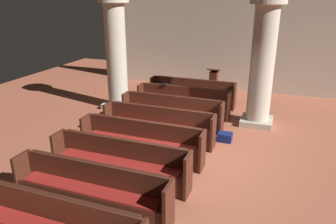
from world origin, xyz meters
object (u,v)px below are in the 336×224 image
object	(u,v)px
pew_row_3	(158,124)
hymn_book	(165,84)
pillar_far_side	(116,51)
pew_row_5	(119,161)
pew_row_2	(172,111)
pillar_aisle_side	(263,60)
pew_row_0	(192,92)
kneeler_box_navy	(225,137)
pew_row_4	(141,140)
pew_row_1	(183,100)
pew_row_6	(91,188)
lectern	(213,85)

from	to	relation	value
pew_row_3	hymn_book	bearing A→B (deg)	106.33
pillar_far_side	pew_row_5	bearing A→B (deg)	-61.15
pew_row_2	pillar_aisle_side	world-z (taller)	pillar_aisle_side
pew_row_0	pew_row_2	size ratio (longest dim) A/B	1.00
hymn_book	kneeler_box_navy	world-z (taller)	hymn_book
hymn_book	kneeler_box_navy	size ratio (longest dim) A/B	0.61
pew_row_0	pew_row_5	size ratio (longest dim) A/B	1.00
pillar_aisle_side	kneeler_box_navy	xyz separation A→B (m)	(-0.65, -1.49, -1.80)
pew_row_0	pew_row_4	bearing A→B (deg)	-90.00
pew_row_5	kneeler_box_navy	world-z (taller)	pew_row_5
pew_row_3	kneeler_box_navy	xyz separation A→B (m)	(1.65, 0.56, -0.35)
pew_row_1	pew_row_6	world-z (taller)	same
pillar_aisle_side	hymn_book	world-z (taller)	pillar_aisle_side
pew_row_4	lectern	size ratio (longest dim) A/B	2.74
pew_row_5	pew_row_6	world-z (taller)	same
pew_row_2	pew_row_5	distance (m)	3.14
pew_row_0	pillar_far_side	xyz separation A→B (m)	(-2.25, -1.14, 1.45)
pew_row_4	hymn_book	world-z (taller)	hymn_book
kneeler_box_navy	pillar_aisle_side	bearing A→B (deg)	66.50
pew_row_2	pew_row_0	bearing A→B (deg)	90.00
pillar_aisle_side	lectern	xyz separation A→B (m)	(-1.83, 2.24, -1.46)
pillar_aisle_side	kneeler_box_navy	size ratio (longest dim) A/B	10.34
pew_row_4	pillar_aisle_side	size ratio (longest dim) A/B	0.81
pew_row_2	pillar_far_side	size ratio (longest dim) A/B	0.81
kneeler_box_navy	hymn_book	bearing A→B (deg)	143.36
pew_row_0	lectern	world-z (taller)	lectern
pew_row_0	pew_row_6	distance (m)	6.28
pew_row_6	kneeler_box_navy	bearing A→B (deg)	65.89
pew_row_3	kneeler_box_navy	size ratio (longest dim) A/B	8.33
kneeler_box_navy	pew_row_5	bearing A→B (deg)	-121.98
pew_row_5	pillar_aisle_side	bearing A→B (deg)	60.93
pew_row_3	pew_row_6	bearing A→B (deg)	-90.00
pew_row_4	kneeler_box_navy	world-z (taller)	pew_row_4
pew_row_4	lectern	xyz separation A→B (m)	(0.47, 5.33, -0.01)
kneeler_box_navy	pew_row_2	bearing A→B (deg)	163.50
pew_row_5	pillar_far_side	size ratio (longest dim) A/B	0.81
pillar_far_side	hymn_book	distance (m)	1.91
kneeler_box_navy	pew_row_6	bearing A→B (deg)	-114.11
pew_row_1	pew_row_5	distance (m)	4.19
pew_row_2	pillar_far_side	distance (m)	2.84
pillar_far_side	pew_row_6	bearing A→B (deg)	-66.31
pew_row_0	pew_row_2	distance (m)	2.09
hymn_book	pew_row_0	bearing A→B (deg)	51.96
lectern	kneeler_box_navy	distance (m)	3.92
pew_row_0	kneeler_box_navy	xyz separation A→B (m)	(1.65, -2.58, -0.35)
pew_row_5	lectern	bearing A→B (deg)	85.75
pew_row_0	pew_row_3	bearing A→B (deg)	-90.00
pew_row_5	pillar_aisle_side	distance (m)	4.95
pew_row_0	pew_row_6	bearing A→B (deg)	-90.00
pew_row_4	pew_row_6	size ratio (longest dim) A/B	1.00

